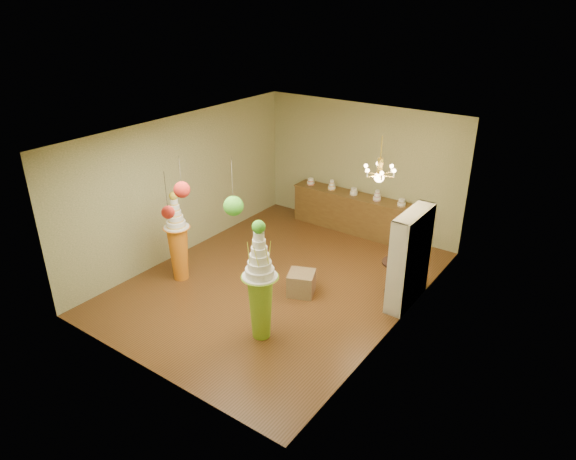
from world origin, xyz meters
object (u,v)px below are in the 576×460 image
Objects in this scene: pedestal_orange at (178,246)px; round_table at (395,273)px; pedestal_green at (260,292)px; sideboard at (353,212)px.

pedestal_orange reaches higher than round_table.
pedestal_green is 2.83m from round_table.
sideboard is 2.87m from round_table.
sideboard is at bearing 100.03° from pedestal_green.
round_table is (2.03, -2.03, -0.05)m from sideboard.
round_table is at bearing -45.02° from sideboard.
pedestal_green is 2.55m from pedestal_orange.
sideboard reaches higher than round_table.
sideboard is at bearing 134.98° from round_table.
pedestal_green is 1.14× the size of pedestal_orange.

